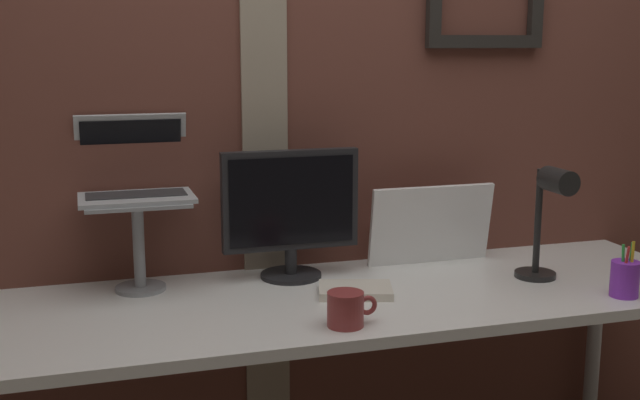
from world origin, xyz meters
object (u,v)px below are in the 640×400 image
object	(u,v)px
coffee_mug	(346,309)
whiteboard_panel	(431,225)
desk_lamp	(549,212)
monitor	(291,207)
laptop	(134,173)
pen_cup	(625,278)

from	to	relation	value
coffee_mug	whiteboard_panel	bearing A→B (deg)	46.64
desk_lamp	coffee_mug	size ratio (longest dim) A/B	2.66
monitor	coffee_mug	xyz separation A→B (m)	(0.02, -0.44, -0.17)
laptop	pen_cup	distance (m)	1.39
whiteboard_panel	pen_cup	xyz separation A→B (m)	(0.37, -0.46, -0.07)
monitor	whiteboard_panel	distance (m)	0.47
whiteboard_panel	pen_cup	world-z (taller)	whiteboard_panel
pen_cup	coffee_mug	size ratio (longest dim) A/B	1.22
desk_lamp	pen_cup	size ratio (longest dim) A/B	2.18
laptop	whiteboard_panel	distance (m)	0.92
pen_cup	desk_lamp	bearing A→B (deg)	127.16
laptop	coffee_mug	world-z (taller)	laptop
monitor	desk_lamp	bearing A→B (deg)	-20.83
laptop	desk_lamp	xyz separation A→B (m)	(1.13, -0.33, -0.11)
whiteboard_panel	desk_lamp	world-z (taller)	desk_lamp
monitor	pen_cup	xyz separation A→B (m)	(0.82, -0.44, -0.16)
desk_lamp	pen_cup	xyz separation A→B (m)	(0.13, -0.18, -0.16)
monitor	laptop	world-z (taller)	laptop
monitor	coffee_mug	bearing A→B (deg)	-86.94
pen_cup	whiteboard_panel	bearing A→B (deg)	128.51
laptop	monitor	bearing A→B (deg)	-9.36
monitor	desk_lamp	distance (m)	0.74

